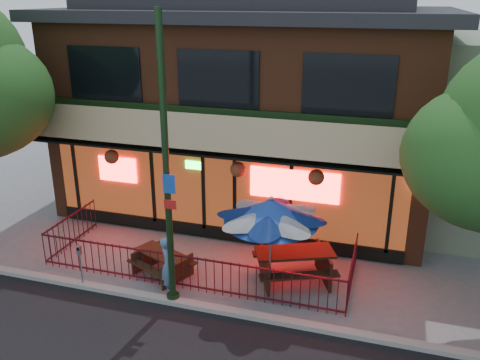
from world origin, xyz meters
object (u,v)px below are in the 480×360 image
object	(u,v)px
picnic_table_right	(294,261)
picnic_table_left	(162,260)
parking_meter_near	(80,259)
street_light	(167,183)
patio_umbrella	(271,211)
pedestrian	(168,265)

from	to	relation	value
picnic_table_right	picnic_table_left	bearing A→B (deg)	-167.68
picnic_table_right	parking_meter_near	size ratio (longest dim) A/B	2.11
street_light	patio_umbrella	size ratio (longest dim) A/B	2.62
picnic_table_right	patio_umbrella	bearing A→B (deg)	-122.13
picnic_table_left	parking_meter_near	distance (m)	2.14
street_light	picnic_table_right	world-z (taller)	street_light
picnic_table_left	patio_umbrella	size ratio (longest dim) A/B	0.72
picnic_table_right	pedestrian	world-z (taller)	pedestrian
picnic_table_left	parking_meter_near	bearing A→B (deg)	-145.81
street_light	patio_umbrella	world-z (taller)	street_light
patio_umbrella	parking_meter_near	bearing A→B (deg)	-166.05
picnic_table_right	parking_meter_near	bearing A→B (deg)	-159.60
pedestrian	parking_meter_near	size ratio (longest dim) A/B	1.31
street_light	pedestrian	xyz separation A→B (m)	(-0.27, 0.37, -2.37)
picnic_table_right	street_light	bearing A→B (deg)	-145.18
picnic_table_left	parking_meter_near	world-z (taller)	parking_meter_near
picnic_table_left	picnic_table_right	xyz separation A→B (m)	(3.49, 0.76, 0.14)
picnic_table_right	parking_meter_near	world-z (taller)	parking_meter_near
picnic_table_left	picnic_table_right	bearing A→B (deg)	12.32
street_light	picnic_table_left	xyz separation A→B (m)	(-0.80, 1.11, -2.71)
patio_umbrella	street_light	bearing A→B (deg)	-153.43
picnic_table_right	patio_umbrella	distance (m)	1.92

